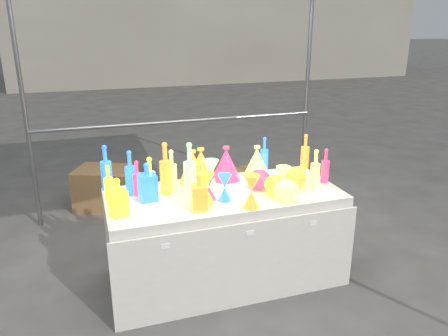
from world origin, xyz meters
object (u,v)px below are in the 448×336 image
object	(u,v)px
display_table	(224,236)
bottle_0	(109,183)
globe_0	(275,186)
lampshade_0	(201,165)
cardboard_box_closed	(106,188)
decanter_0	(118,197)
hourglass_0	(251,192)

from	to	relation	value
display_table	bottle_0	size ratio (longest dim) A/B	6.87
display_table	globe_0	size ratio (longest dim) A/B	10.88
lampshade_0	globe_0	bearing A→B (deg)	-19.55
cardboard_box_closed	lampshade_0	bearing A→B (deg)	-40.12
globe_0	display_table	bearing A→B (deg)	158.00
bottle_0	lampshade_0	distance (m)	0.76
display_table	cardboard_box_closed	bearing A→B (deg)	114.51
decanter_0	hourglass_0	world-z (taller)	decanter_0
cardboard_box_closed	lampshade_0	xyz separation A→B (m)	(0.71, -1.49, 0.67)
lampshade_0	bottle_0	bearing A→B (deg)	-145.41
cardboard_box_closed	bottle_0	bearing A→B (deg)	-66.80
decanter_0	hourglass_0	xyz separation A→B (m)	(0.90, -0.16, -0.01)
cardboard_box_closed	lampshade_0	distance (m)	1.78
cardboard_box_closed	decanter_0	bearing A→B (deg)	-65.47
display_table	lampshade_0	distance (m)	0.61
hourglass_0	lampshade_0	bearing A→B (deg)	107.75
hourglass_0	globe_0	size ratio (longest dim) A/B	1.45
globe_0	bottle_0	bearing A→B (deg)	166.59
decanter_0	hourglass_0	distance (m)	0.92
globe_0	lampshade_0	xyz separation A→B (m)	(-0.47, 0.44, 0.08)
decanter_0	globe_0	xyz separation A→B (m)	(1.17, 0.02, -0.07)
hourglass_0	display_table	bearing A→B (deg)	105.75
bottle_0	globe_0	size ratio (longest dim) A/B	1.58
hourglass_0	globe_0	distance (m)	0.33
display_table	decanter_0	bearing A→B (deg)	-168.75
hourglass_0	lampshade_0	size ratio (longest dim) A/B	0.84
cardboard_box_closed	hourglass_0	bearing A→B (deg)	-42.26
cardboard_box_closed	hourglass_0	size ratio (longest dim) A/B	2.56
bottle_0	hourglass_0	bearing A→B (deg)	-26.44
display_table	globe_0	xyz separation A→B (m)	(0.36, -0.15, 0.44)
bottle_0	hourglass_0	xyz separation A→B (m)	(0.94, -0.47, -0.01)
display_table	globe_0	world-z (taller)	globe_0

